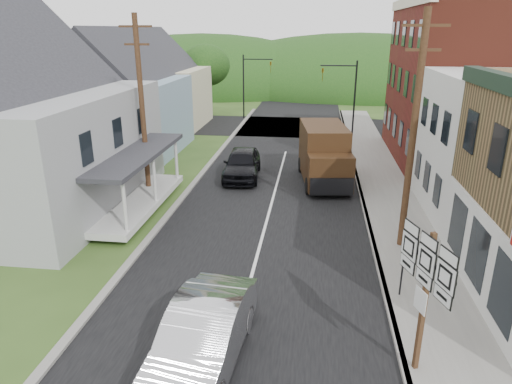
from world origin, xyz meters
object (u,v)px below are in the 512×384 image
(silver_sedan, at_px, (203,338))
(warning_sign, at_px, (404,250))
(dark_sedan, at_px, (242,164))
(route_sign_cluster, at_px, (425,284))
(delivery_van, at_px, (324,155))

(silver_sedan, distance_m, warning_sign, 6.83)
(dark_sedan, relative_size, route_sign_cluster, 1.32)
(silver_sedan, bearing_deg, delivery_van, 82.91)
(route_sign_cluster, bearing_deg, dark_sedan, 94.38)
(dark_sedan, height_order, route_sign_cluster, route_sign_cluster)
(route_sign_cluster, height_order, warning_sign, route_sign_cluster)
(silver_sedan, bearing_deg, route_sign_cluster, 8.93)
(dark_sedan, bearing_deg, delivery_van, -7.38)
(dark_sedan, distance_m, route_sign_cluster, 17.03)
(silver_sedan, relative_size, dark_sedan, 1.04)
(silver_sedan, relative_size, delivery_van, 0.86)
(delivery_van, height_order, route_sign_cluster, route_sign_cluster)
(silver_sedan, distance_m, dark_sedan, 15.97)
(dark_sedan, xyz_separation_m, delivery_van, (4.72, -0.30, 0.78))
(warning_sign, bearing_deg, route_sign_cluster, -85.33)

